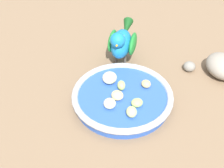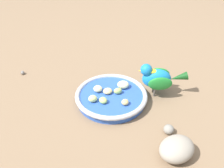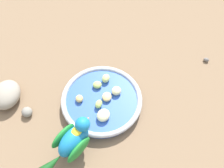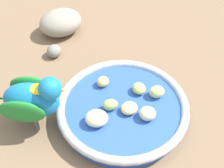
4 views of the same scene
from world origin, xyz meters
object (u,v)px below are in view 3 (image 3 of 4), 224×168
Objects in this scene: apple_piece_1 at (107,98)px; apple_piece_4 at (116,91)px; pebble_0 at (206,60)px; apple_piece_0 at (79,99)px; apple_piece_3 at (106,78)px; apple_piece_5 at (103,115)px; apple_piece_2 at (98,85)px; apple_piece_6 at (99,104)px; feeding_bowl at (102,101)px; rock_large at (6,95)px; parrot at (73,141)px; pebble_1 at (27,112)px.

apple_piece_4 is at bearing 49.08° from apple_piece_1.
pebble_0 is (0.27, 0.19, -0.03)m from apple_piece_4.
apple_piece_3 is (0.06, 0.08, 0.00)m from apple_piece_0.
apple_piece_2 is at bearing 110.44° from apple_piece_5.
apple_piece_4 is at bearing 50.95° from apple_piece_6.
apple_piece_2 is at bearing -126.93° from apple_piece_3.
apple_piece_4 is (0.10, 0.04, 0.00)m from apple_piece_0.
apple_piece_6 is 0.40m from pebble_0.
apple_piece_1 is 0.05m from apple_piece_2.
pebble_0 is (0.33, 0.18, -0.03)m from apple_piece_2.
apple_piece_4 is (0.06, -0.01, 0.00)m from apple_piece_2.
apple_piece_6 reaches higher than feeding_bowl.
rock_large is at bearing -172.79° from feeding_bowl.
apple_piece_3 is at bearing 135.87° from apple_piece_4.
pebble_0 is at bearing 23.36° from rock_large.
apple_piece_2 is (-0.03, 0.04, 0.00)m from apple_piece_1.
apple_piece_2 reaches higher than pebble_0.
feeding_bowl is at bearing 12.87° from parrot.
apple_piece_0 and apple_piece_2 have the same top height.
apple_piece_0 is at bearing -156.62° from apple_piece_4.
parrot is 0.52m from pebble_0.
apple_piece_0 is at bearing -168.41° from apple_piece_1.
rock_large is at bearing 91.76° from parrot.
apple_piece_6 is at bearing -8.00° from apple_piece_0.
apple_piece_1 is 0.03m from apple_piece_6.
apple_piece_1 reaches higher than feeding_bowl.
rock_large is at bearing -156.64° from pebble_0.
apple_piece_2 is at bearing 21.67° from parrot.
pebble_1 is (-0.14, -0.06, -0.02)m from apple_piece_0.
apple_piece_5 is 2.21× the size of pebble_0.
apple_piece_6 is 0.28× the size of rock_large.
apple_piece_1 is 0.07m from apple_piece_3.
rock_large reaches higher than feeding_bowl.
feeding_bowl is 6.01× the size of apple_piece_5.
apple_piece_0 reaches higher than pebble_0.
feeding_bowl is 8.40× the size of apple_piece_3.
apple_piece_1 is at bearing 18.61° from pebble_1.
apple_piece_5 is 0.25× the size of parrot.
apple_piece_4 reaches higher than feeding_bowl.
apple_piece_1 is at bearing -77.46° from apple_piece_3.
apple_piece_4 is 0.20m from parrot.
apple_piece_4 is 0.07m from apple_piece_6.
parrot is at bearing -106.19° from apple_piece_6.
feeding_bowl reaches higher than pebble_1.
apple_piece_6 is (-0.00, -0.02, 0.02)m from feeding_bowl.
apple_piece_6 is at bearing -92.16° from apple_piece_3.
parrot is (-0.04, -0.13, 0.03)m from apple_piece_6.
apple_piece_6 reaches higher than apple_piece_2.
apple_piece_1 is at bearing 7.17° from rock_large.
parrot is at bearing -96.38° from apple_piece_2.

